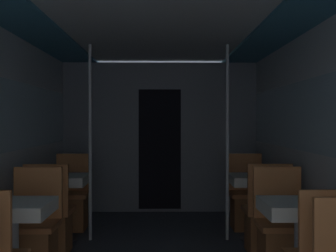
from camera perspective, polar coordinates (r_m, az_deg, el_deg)
The scene contains 15 objects.
wall_right at distance 4.14m, azimuth 19.84°, elevation -2.25°, with size 0.05×8.18×2.27m.
ceiling_panel at distance 3.98m, azimuth -1.32°, elevation 14.05°, with size 2.99×8.18×0.07m.
bulkhead_far at distance 7.12m, azimuth -1.01°, elevation -1.40°, with size 2.93×0.09×2.27m.
dining_table_left_1 at distance 3.91m, azimuth -18.37°, elevation -10.36°, with size 0.58×0.58×0.75m.
chair_left_far_1 at distance 4.50m, azimuth -16.14°, elevation -13.40°, with size 0.45×0.45×0.95m.
dining_table_left_2 at distance 5.59m, azimuth -12.84°, elevation -7.02°, with size 0.58×0.58×0.75m.
chair_left_near_2 at distance 5.11m, azimuth -14.16°, elevation -11.69°, with size 0.45×0.45×0.95m.
chair_left_far_2 at distance 6.18m, azimuth -11.73°, elevation -9.53°, with size 0.45×0.45×0.95m.
support_pole_left_2 at distance 5.48m, azimuth -9.48°, elevation -1.99°, with size 0.04×0.04×2.27m.
dining_table_right_1 at distance 3.88m, azimuth 15.78°, elevation -10.43°, with size 0.58×0.58×0.75m.
chair_right_far_1 at distance 4.48m, azimuth 13.70°, elevation -13.46°, with size 0.45×0.45×0.95m.
dining_table_right_2 at distance 5.57m, azimuth 10.63°, elevation -7.04°, with size 0.58×0.58×0.75m.
chair_right_near_2 at distance 5.09m, azimuth 11.86°, elevation -11.73°, with size 0.45×0.45×0.95m.
chair_right_far_2 at distance 6.16m, azimuth 9.60°, elevation -9.56°, with size 0.45×0.45×0.95m.
support_pole_right_2 at distance 5.47m, azimuth 7.25°, elevation -1.99°, with size 0.04×0.04×2.27m.
Camera 1 is at (0.05, -1.18, 1.39)m, focal length 50.00 mm.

